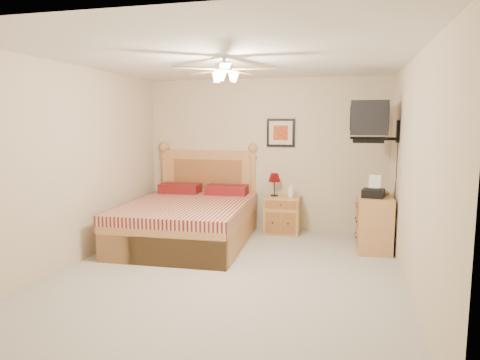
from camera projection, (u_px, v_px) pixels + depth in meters
name	position (u px, v px, depth m)	size (l,w,h in m)	color
floor	(229.00, 273.00, 5.12)	(4.50, 4.50, 0.00)	#A7A397
ceiling	(229.00, 59.00, 4.78)	(4.00, 4.50, 0.04)	white
wall_back	(265.00, 155.00, 7.12)	(4.00, 0.04, 2.50)	beige
wall_front	(138.00, 206.00, 2.79)	(4.00, 0.04, 2.50)	beige
wall_left	(77.00, 165.00, 5.43)	(0.04, 4.50, 2.50)	beige
wall_right	(413.00, 174.00, 4.48)	(0.04, 4.50, 2.50)	beige
bed	(187.00, 195.00, 6.33)	(1.72, 2.25, 1.46)	#C1833F
nightstand	(282.00, 215.00, 6.93)	(0.55, 0.42, 0.60)	#B88037
table_lamp	(274.00, 185.00, 6.93)	(0.20, 0.20, 0.37)	#60080A
lotion_bottle	(291.00, 190.00, 6.82)	(0.09, 0.09, 0.22)	white
framed_picture	(281.00, 133.00, 6.99)	(0.46, 0.04, 0.46)	black
dresser	(374.00, 223.00, 5.98)	(0.46, 0.66, 0.78)	tan
fax_machine	(374.00, 187.00, 5.81)	(0.28, 0.30, 0.30)	black
magazine_lower	(373.00, 193.00, 6.14)	(0.18, 0.25, 0.02)	beige
magazine_upper	(374.00, 191.00, 6.13)	(0.20, 0.27, 0.02)	gray
wall_tv	(380.00, 121.00, 5.75)	(0.56, 0.46, 0.58)	black
ceiling_fan	(224.00, 69.00, 4.61)	(1.14, 1.14, 0.28)	silver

